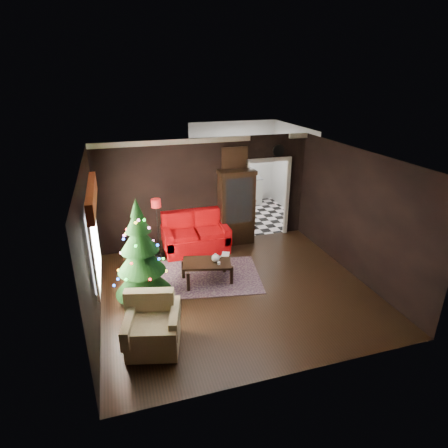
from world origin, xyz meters
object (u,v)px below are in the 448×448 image
object	(u,v)px
christmas_tree	(141,254)
teapot	(215,258)
wall_clock	(278,151)
curio_cabinet	(236,209)
floor_lamp	(158,228)
armchair	(153,324)
loveseat	(196,233)
coffee_table	(207,271)
kitchen_table	(241,209)

from	to	relation	value
christmas_tree	teapot	distance (m)	1.67
teapot	wall_clock	size ratio (longest dim) A/B	0.64
curio_cabinet	floor_lamp	size ratio (longest dim) A/B	1.30
armchair	loveseat	bearing A→B (deg)	80.20
coffee_table	kitchen_table	bearing A→B (deg)	59.13
loveseat	floor_lamp	xyz separation A→B (m)	(-0.96, -0.20, 0.33)
loveseat	curio_cabinet	world-z (taller)	curio_cabinet
floor_lamp	teapot	world-z (taller)	floor_lamp
teapot	kitchen_table	size ratio (longest dim) A/B	0.27
christmas_tree	armchair	bearing A→B (deg)	-89.22
loveseat	coffee_table	size ratio (longest dim) A/B	1.65
floor_lamp	wall_clock	distance (m)	3.71
curio_cabinet	coffee_table	xyz separation A→B (m)	(-1.26, -1.76, -0.71)
wall_clock	kitchen_table	world-z (taller)	wall_clock
loveseat	teapot	xyz separation A→B (m)	(0.08, -1.59, 0.07)
floor_lamp	kitchen_table	distance (m)	3.35
armchair	coffee_table	bearing A→B (deg)	66.73
loveseat	christmas_tree	distance (m)	2.49
kitchen_table	curio_cabinet	bearing A→B (deg)	-114.44
curio_cabinet	christmas_tree	world-z (taller)	christmas_tree
coffee_table	loveseat	bearing A→B (deg)	86.04
armchair	kitchen_table	xyz separation A→B (m)	(3.28, 4.98, -0.09)
loveseat	floor_lamp	world-z (taller)	floor_lamp
armchair	teapot	distance (m)	2.34
teapot	wall_clock	bearing A→B (deg)	41.18
loveseat	armchair	distance (m)	3.65
loveseat	armchair	xyz separation A→B (m)	(-1.48, -3.33, -0.04)
floor_lamp	teapot	size ratio (longest dim) A/B	7.16
curio_cabinet	floor_lamp	world-z (taller)	curio_cabinet
floor_lamp	armchair	xyz separation A→B (m)	(-0.52, -3.14, -0.37)
loveseat	coffee_table	distance (m)	1.56
christmas_tree	coffee_table	xyz separation A→B (m)	(1.39, 0.37, -0.81)
curio_cabinet	christmas_tree	distance (m)	3.40
curio_cabinet	loveseat	bearing A→B (deg)	-169.17
teapot	curio_cabinet	bearing A→B (deg)	59.29
christmas_tree	wall_clock	xyz separation A→B (m)	(3.85, 2.31, 1.33)
curio_cabinet	kitchen_table	distance (m)	1.67
coffee_table	christmas_tree	bearing A→B (deg)	-164.92
armchair	kitchen_table	world-z (taller)	armchair
curio_cabinet	kitchen_table	xyz separation A→B (m)	(0.65, 1.43, -0.57)
floor_lamp	armchair	distance (m)	3.20
armchair	coffee_table	world-z (taller)	armchair
christmas_tree	coffee_table	world-z (taller)	christmas_tree
curio_cabinet	coffee_table	distance (m)	2.27
floor_lamp	christmas_tree	size ratio (longest dim) A/B	0.69
armchair	wall_clock	size ratio (longest dim) A/B	2.80
christmas_tree	armchair	size ratio (longest dim) A/B	2.35
curio_cabinet	floor_lamp	xyz separation A→B (m)	(-2.11, -0.42, -0.12)
loveseat	floor_lamp	distance (m)	1.04
armchair	wall_clock	bearing A→B (deg)	58.39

